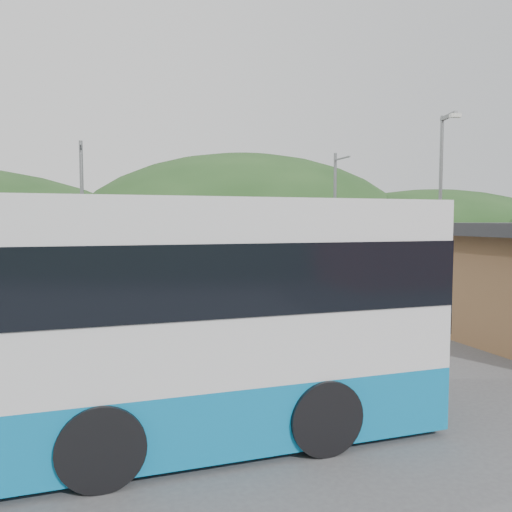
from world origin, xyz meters
name	(u,v)px	position (x,y,z in m)	size (l,w,h in m)	color
ground	(275,301)	(0.00, 0.00, 0.00)	(120.00, 120.00, 0.00)	#4C4C4F
hills	(350,279)	(6.19, 5.29, 0.00)	(146.00, 149.00, 26.00)	#1E3D19
platform	(249,286)	(0.00, 3.30, 0.15)	(26.00, 3.20, 0.30)	#9E9E99
yellow_line	(258,286)	(0.00, 2.00, 0.30)	(26.00, 0.10, 0.01)	yellow
train	(263,241)	(1.64, 6.00, 2.06)	(20.44, 3.01, 3.74)	black
catenary_mast_west	(82,209)	(-7.00, 8.56, 3.65)	(0.18, 1.80, 7.00)	slate
catenary_mast_east	(335,211)	(7.00, 8.56, 3.65)	(0.18, 1.80, 7.00)	slate
lamp_post	(443,194)	(5.02, -3.24, 3.98)	(0.41, 1.20, 6.70)	slate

